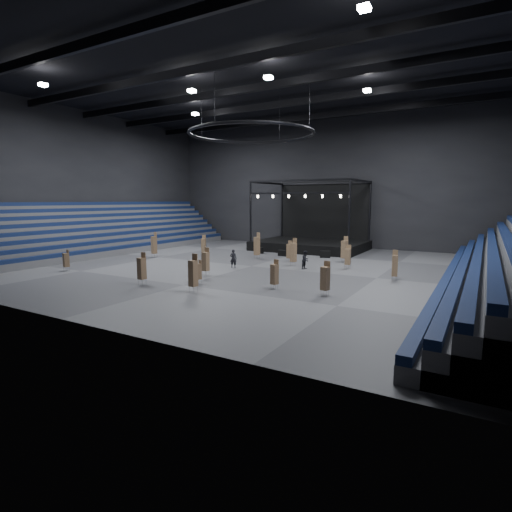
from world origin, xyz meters
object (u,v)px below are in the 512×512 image
Objects in this scene: chair_stack_1 at (293,252)px; chair_stack_7 at (257,246)px; chair_stack_6 at (325,278)px; crew_member at (305,260)px; flight_case_mid at (283,253)px; chair_stack_9 at (193,273)px; flight_case_right at (325,254)px; stage at (312,239)px; chair_stack_8 at (206,261)px; chair_stack_4 at (154,245)px; chair_stack_13 at (66,260)px; chair_stack_0 at (204,245)px; chair_stack_3 at (142,268)px; chair_stack_5 at (289,251)px; chair_stack_10 at (395,265)px; chair_stack_11 at (275,274)px; chair_stack_12 at (345,249)px; man_center at (233,259)px; chair_stack_14 at (198,271)px; chair_stack_2 at (348,256)px; flight_case_left at (259,250)px.

chair_stack_7 reaches higher than chair_stack_1.
chair_stack_6 is 1.37× the size of crew_member.
flight_case_mid is 20.50m from chair_stack_9.
flight_case_right is 8.43m from crew_member.
stage is 5.61× the size of chair_stack_8.
chair_stack_13 is at bearing -77.26° from chair_stack_4.
chair_stack_3 reaches higher than chair_stack_0.
chair_stack_9 is at bearing -82.21° from flight_case_mid.
chair_stack_10 is at bearing -19.97° from chair_stack_5.
chair_stack_4 is at bearing -157.24° from chair_stack_1.
chair_stack_6 is 4.02m from chair_stack_11.
flight_case_right is at bearing 90.27° from chair_stack_9.
chair_stack_5 is at bearing 96.53° from chair_stack_9.
chair_stack_12 is (8.30, 13.50, 0.15)m from chair_stack_8.
chair_stack_7 is at bearing 39.73° from chair_stack_4.
man_center is at bearing 113.69° from chair_stack_9.
flight_case_right is at bearing 63.22° from chair_stack_13.
chair_stack_6 is 10.30m from chair_stack_14.
chair_stack_9 is (-8.70, -3.64, 0.15)m from chair_stack_6.
chair_stack_12 is (16.15, 3.53, 0.17)m from chair_stack_0.
chair_stack_5 is (-2.31, -4.89, 0.80)m from flight_case_right.
flight_case_right is at bearing 119.52° from chair_stack_2.
chair_stack_1 is 1.41× the size of chair_stack_13.
stage is 15.72m from chair_stack_2.
chair_stack_7 is (6.70, 1.15, 0.24)m from chair_stack_0.
chair_stack_7 is (11.05, 4.91, 0.02)m from chair_stack_4.
chair_stack_14 is (14.38, 1.65, -0.06)m from chair_stack_13.
flight_case_right is at bearing 119.86° from chair_stack_10.
flight_case_mid is 16.98m from chair_stack_10.
chair_stack_1 is 0.96× the size of chair_stack_4.
stage is 5.56× the size of chair_stack_0.
chair_stack_8 is at bearing 34.86° from chair_stack_13.
chair_stack_4 reaches higher than chair_stack_9.
flight_case_left is 7.09m from chair_stack_0.
chair_stack_9 is (6.45, -20.96, 1.06)m from flight_case_left.
chair_stack_10 is (9.66, -9.84, 0.90)m from flight_case_right.
chair_stack_8 is at bearing -92.40° from stage.
flight_case_right is 14.42m from chair_stack_0.
chair_stack_10 is at bearing 80.96° from chair_stack_6.
chair_stack_14 is at bearing -75.06° from flight_case_left.
chair_stack_14 is at bearing -18.21° from chair_stack_4.
man_center is 1.01× the size of crew_member.
chair_stack_5 is at bearing 51.98° from crew_member.
chair_stack_9 is 10.83m from man_center.
chair_stack_12 is at bearing 92.39° from chair_stack_14.
chair_stack_13 is at bearing -177.16° from chair_stack_9.
chair_stack_5 is (15.18, 4.75, -0.30)m from chair_stack_4.
chair_stack_0 is 9.34m from man_center.
stage is 6.09× the size of chair_stack_5.
chair_stack_8 is 1.11× the size of chair_stack_11.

